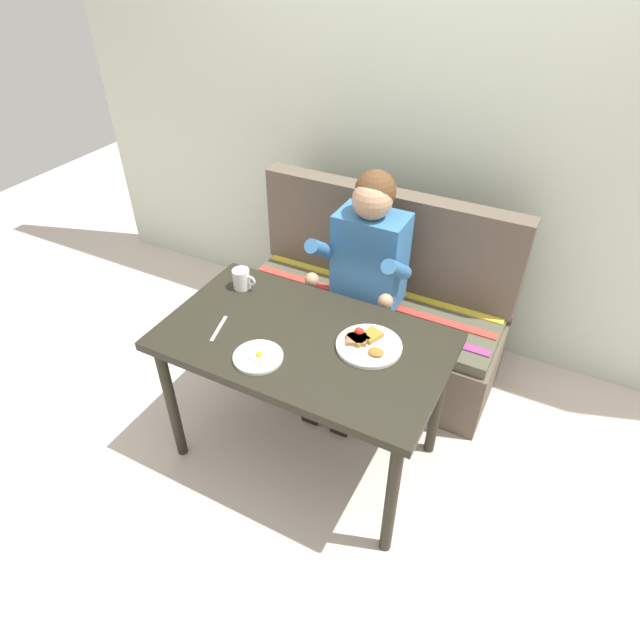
% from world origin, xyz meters
% --- Properties ---
extents(ground_plane, '(8.00, 8.00, 0.00)m').
position_xyz_m(ground_plane, '(0.00, 0.00, 0.00)').
color(ground_plane, beige).
extents(back_wall, '(4.40, 0.10, 2.60)m').
position_xyz_m(back_wall, '(0.00, 1.27, 1.30)').
color(back_wall, beige).
rests_on(back_wall, ground).
extents(table, '(1.20, 0.70, 0.73)m').
position_xyz_m(table, '(0.00, 0.00, 0.65)').
color(table, black).
rests_on(table, ground).
extents(couch, '(1.44, 0.56, 1.00)m').
position_xyz_m(couch, '(0.00, 0.76, 0.33)').
color(couch, brown).
rests_on(couch, ground).
extents(person, '(0.45, 0.61, 1.21)m').
position_xyz_m(person, '(0.01, 0.59, 0.74)').
color(person, teal).
rests_on(person, ground).
extents(plate_breakfast, '(0.27, 0.27, 0.05)m').
position_xyz_m(plate_breakfast, '(0.26, 0.07, 0.74)').
color(plate_breakfast, white).
rests_on(plate_breakfast, table).
extents(plate_eggs, '(0.20, 0.20, 0.04)m').
position_xyz_m(plate_eggs, '(-0.10, -0.19, 0.74)').
color(plate_eggs, white).
rests_on(plate_eggs, table).
extents(coffee_mug, '(0.12, 0.08, 0.10)m').
position_xyz_m(coffee_mug, '(-0.43, 0.19, 0.78)').
color(coffee_mug, white).
rests_on(coffee_mug, table).
extents(fork, '(0.06, 0.17, 0.00)m').
position_xyz_m(fork, '(-0.35, -0.11, 0.73)').
color(fork, silver).
rests_on(fork, table).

